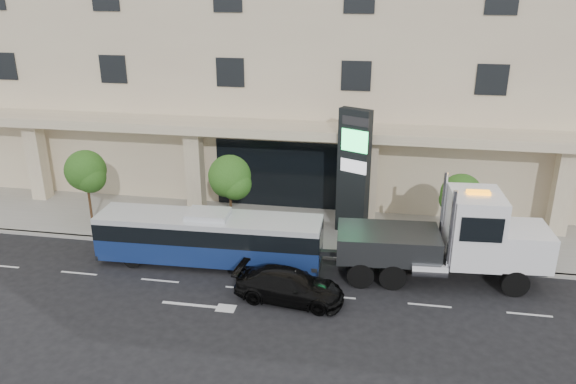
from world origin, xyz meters
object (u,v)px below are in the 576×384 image
object	(u,v)px
city_bus	(209,237)
tow_truck	(451,240)
black_sedan	(289,286)
signage_pylon	(353,172)

from	to	relation	value
city_bus	tow_truck	bearing A→B (deg)	0.33
city_bus	black_sedan	world-z (taller)	city_bus
black_sedan	signage_pylon	size ratio (longest dim) A/B	0.70
tow_truck	signage_pylon	xyz separation A→B (m)	(-4.66, 4.10, 1.58)
tow_truck	signage_pylon	size ratio (longest dim) A/B	1.57
city_bus	black_sedan	size ratio (longest dim) A/B	2.29
black_sedan	city_bus	bearing A→B (deg)	65.39
signage_pylon	city_bus	bearing A→B (deg)	-120.70
tow_truck	city_bus	bearing A→B (deg)	178.25
city_bus	tow_truck	xyz separation A→B (m)	(11.12, 0.38, 0.58)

